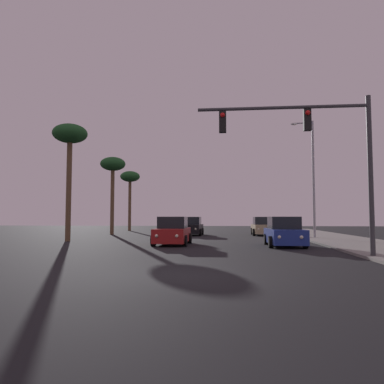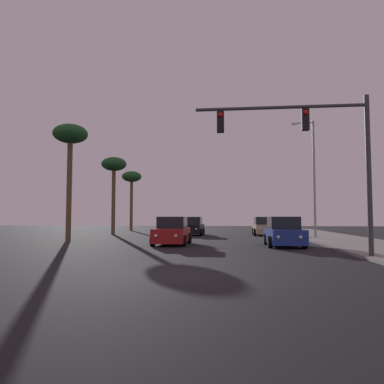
{
  "view_description": "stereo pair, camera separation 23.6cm",
  "coord_description": "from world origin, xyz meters",
  "views": [
    {
      "loc": [
        1.66,
        -10.83,
        1.65
      ],
      "look_at": [
        -0.87,
        14.6,
        3.37
      ],
      "focal_mm": 35.0,
      "sensor_mm": 36.0,
      "label": 1
    },
    {
      "loc": [
        1.89,
        -10.8,
        1.65
      ],
      "look_at": [
        -0.87,
        14.6,
        3.37
      ],
      "focal_mm": 35.0,
      "sensor_mm": 36.0,
      "label": 2
    }
  ],
  "objects": [
    {
      "name": "ground_plane",
      "position": [
        0.0,
        0.0,
        0.0
      ],
      "size": [
        120.0,
        120.0,
        0.0
      ],
      "primitive_type": "plane",
      "color": "black"
    },
    {
      "name": "sidewalk_right",
      "position": [
        9.5,
        10.0,
        0.06
      ],
      "size": [
        5.0,
        60.0,
        0.12
      ],
      "color": "gray",
      "rests_on": "ground"
    },
    {
      "name": "car_blue",
      "position": [
        4.77,
        10.98,
        0.76
      ],
      "size": [
        2.04,
        4.34,
        1.68
      ],
      "rotation": [
        0.0,
        0.0,
        3.18
      ],
      "color": "navy",
      "rests_on": "ground"
    },
    {
      "name": "car_black",
      "position": [
        -1.79,
        23.49,
        0.76
      ],
      "size": [
        2.04,
        4.33,
        1.68
      ],
      "rotation": [
        0.0,
        0.0,
        3.12
      ],
      "color": "black",
      "rests_on": "ground"
    },
    {
      "name": "car_tan",
      "position": [
        4.73,
        24.04,
        0.76
      ],
      "size": [
        2.04,
        4.34,
        1.68
      ],
      "rotation": [
        0.0,
        0.0,
        3.18
      ],
      "color": "tan",
      "rests_on": "ground"
    },
    {
      "name": "car_red",
      "position": [
        -1.75,
        11.59,
        0.76
      ],
      "size": [
        2.04,
        4.32,
        1.68
      ],
      "rotation": [
        0.0,
        0.0,
        3.15
      ],
      "color": "maroon",
      "rests_on": "ground"
    },
    {
      "name": "traffic_light_mast",
      "position": [
        5.34,
        4.81,
        4.71
      ],
      "size": [
        7.09,
        0.36,
        6.5
      ],
      "color": "#38383D",
      "rests_on": "sidewalk_right"
    },
    {
      "name": "street_lamp",
      "position": [
        8.01,
        18.58,
        5.12
      ],
      "size": [
        1.74,
        0.24,
        9.0
      ],
      "color": "#99999E",
      "rests_on": "sidewalk_right"
    },
    {
      "name": "palm_tree_mid",
      "position": [
        -9.48,
        24.0,
        6.43
      ],
      "size": [
        2.4,
        2.4,
        7.44
      ],
      "color": "brown",
      "rests_on": "ground"
    },
    {
      "name": "palm_tree_far",
      "position": [
        -10.48,
        34.0,
        6.32
      ],
      "size": [
        2.4,
        2.4,
        7.32
      ],
      "color": "brown",
      "rests_on": "ground"
    },
    {
      "name": "palm_tree_near",
      "position": [
        -9.39,
        14.0,
        7.07
      ],
      "size": [
        2.4,
        2.4,
        8.15
      ],
      "color": "brown",
      "rests_on": "ground"
    }
  ]
}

